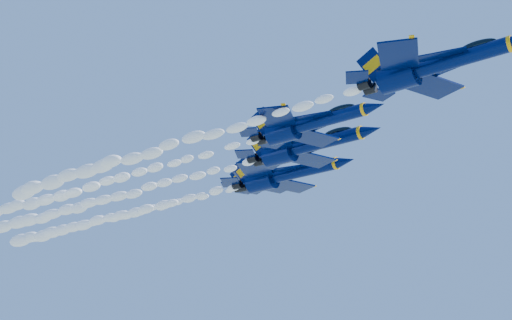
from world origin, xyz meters
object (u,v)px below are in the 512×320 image
Objects in this scene: jet_fourth at (285,175)px; jet_fifth at (268,180)px; jet_third at (304,146)px; jet_lead at (432,66)px; jet_second at (308,124)px.

jet_fifth reaches higher than jet_fourth.
jet_third is 0.93× the size of jet_fourth.
jet_fifth is at bearing 141.03° from jet_lead.
jet_second is at bearing -56.33° from jet_third.
jet_third is at bearing 123.67° from jet_second.
jet_fourth is at bearing -43.98° from jet_fifth.
jet_fifth is (-22.68, 25.89, 5.87)m from jet_second.
jet_lead is 1.01× the size of jet_fifth.
jet_third is (-5.64, 8.46, 1.64)m from jet_second.
jet_fourth reaches higher than jet_third.
jet_lead is at bearing -17.39° from jet_second.
jet_second is 34.91m from jet_fifth.
jet_second is 10.30m from jet_third.
jet_fifth reaches higher than jet_lead.
jet_second is 0.81× the size of jet_fourth.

